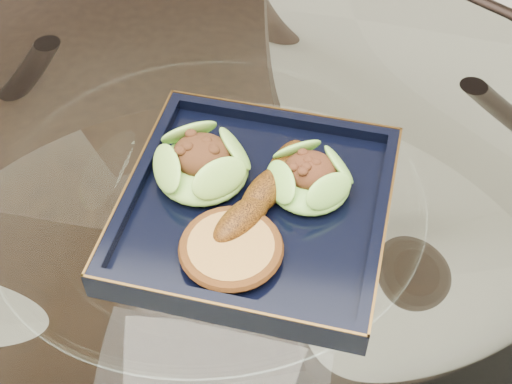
# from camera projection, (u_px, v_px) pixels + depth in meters

# --- Properties ---
(dining_table) EXTENTS (1.13, 1.13, 0.77)m
(dining_table) POSITION_uv_depth(u_px,v_px,m) (218.00, 313.00, 0.86)
(dining_table) COLOR white
(dining_table) RESTS_ON ground
(dining_chair) EXTENTS (0.49, 0.49, 1.01)m
(dining_chair) POSITION_uv_depth(u_px,v_px,m) (124.00, 78.00, 1.21)
(dining_chair) COLOR black
(dining_chair) RESTS_ON ground
(navy_plate) EXTENTS (0.29, 0.29, 0.02)m
(navy_plate) POSITION_uv_depth(u_px,v_px,m) (256.00, 211.00, 0.74)
(navy_plate) COLOR black
(navy_plate) RESTS_ON dining_table
(lettuce_wrap_left) EXTENTS (0.12, 0.12, 0.04)m
(lettuce_wrap_left) POSITION_uv_depth(u_px,v_px,m) (202.00, 166.00, 0.75)
(lettuce_wrap_left) COLOR #64A32F
(lettuce_wrap_left) RESTS_ON navy_plate
(lettuce_wrap_right) EXTENTS (0.10, 0.10, 0.03)m
(lettuce_wrap_right) POSITION_uv_depth(u_px,v_px,m) (309.00, 180.00, 0.74)
(lettuce_wrap_right) COLOR #5AAA31
(lettuce_wrap_right) RESTS_ON navy_plate
(roasted_plantain) EXTENTS (0.09, 0.16, 0.03)m
(roasted_plantain) POSITION_uv_depth(u_px,v_px,m) (264.00, 192.00, 0.73)
(roasted_plantain) COLOR #63340A
(roasted_plantain) RESTS_ON navy_plate
(crumb_patty) EXTENTS (0.09, 0.09, 0.02)m
(crumb_patty) POSITION_uv_depth(u_px,v_px,m) (231.00, 250.00, 0.69)
(crumb_patty) COLOR #A97B38
(crumb_patty) RESTS_ON navy_plate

